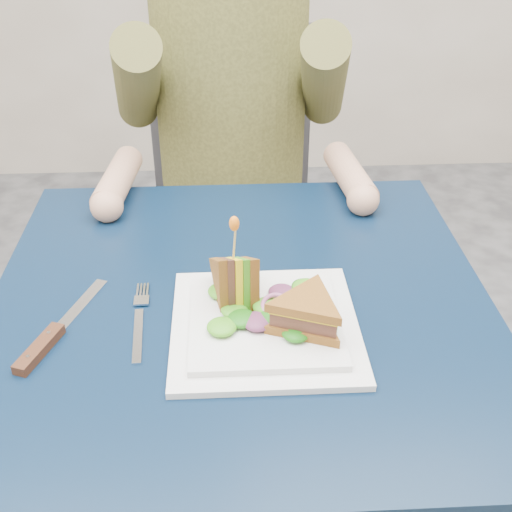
{
  "coord_description": "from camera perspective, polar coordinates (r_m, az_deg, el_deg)",
  "views": [
    {
      "loc": [
        -0.02,
        -0.78,
        1.31
      ],
      "look_at": [
        0.02,
        -0.03,
        0.82
      ],
      "focal_mm": 45.0,
      "sensor_mm": 36.0,
      "label": 1
    }
  ],
  "objects": [
    {
      "name": "table",
      "position": [
        1.02,
        -1.32,
        -7.21
      ],
      "size": [
        0.75,
        0.75,
        0.73
      ],
      "color": "black",
      "rests_on": "ground"
    },
    {
      "name": "chair",
      "position": [
        1.7,
        -2.1,
        6.09
      ],
      "size": [
        0.42,
        0.4,
        0.93
      ],
      "color": "#47474C",
      "rests_on": "ground"
    },
    {
      "name": "diner",
      "position": [
        1.45,
        -2.3,
        17.31
      ],
      "size": [
        0.54,
        0.59,
        0.74
      ],
      "color": "brown",
      "rests_on": "chair"
    },
    {
      "name": "plate",
      "position": [
        0.9,
        0.81,
        -6.05
      ],
      "size": [
        0.26,
        0.26,
        0.02
      ],
      "color": "white",
      "rests_on": "table"
    },
    {
      "name": "sandwich_flat",
      "position": [
        0.86,
        4.59,
        -5.09
      ],
      "size": [
        0.15,
        0.15,
        0.05
      ],
      "color": "brown",
      "rests_on": "plate"
    },
    {
      "name": "sandwich_upright",
      "position": [
        0.91,
        -1.84,
        -2.13
      ],
      "size": [
        0.08,
        0.12,
        0.12
      ],
      "color": "brown",
      "rests_on": "plate"
    },
    {
      "name": "fork",
      "position": [
        0.93,
        -10.34,
        -5.84
      ],
      "size": [
        0.02,
        0.18,
        0.01
      ],
      "color": "silver",
      "rests_on": "table"
    },
    {
      "name": "knife",
      "position": [
        0.92,
        -18.02,
        -7.1
      ],
      "size": [
        0.09,
        0.21,
        0.02
      ],
      "color": "silver",
      "rests_on": "table"
    },
    {
      "name": "toothpick",
      "position": [
        0.87,
        -1.92,
        1.31
      ],
      "size": [
        0.01,
        0.01,
        0.06
      ],
      "primitive_type": "cylinder",
      "rotation": [
        0.14,
        0.07,
        0.0
      ],
      "color": "tan",
      "rests_on": "sandwich_upright"
    },
    {
      "name": "toothpick_frill",
      "position": [
        0.86,
        -1.95,
        2.9
      ],
      "size": [
        0.01,
        0.01,
        0.02
      ],
      "primitive_type": "ellipsoid",
      "color": "orange",
      "rests_on": "sandwich_upright"
    },
    {
      "name": "lettuce_spill",
      "position": [
        0.9,
        1.1,
        -4.59
      ],
      "size": [
        0.15,
        0.13,
        0.02
      ],
      "primitive_type": null,
      "color": "#337A14",
      "rests_on": "plate"
    },
    {
      "name": "onion_ring",
      "position": [
        0.89,
        1.77,
        -4.51
      ],
      "size": [
        0.04,
        0.04,
        0.02
      ],
      "primitive_type": "torus",
      "rotation": [
        0.44,
        0.0,
        0.0
      ],
      "color": "#9E4C7A",
      "rests_on": "plate"
    }
  ]
}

